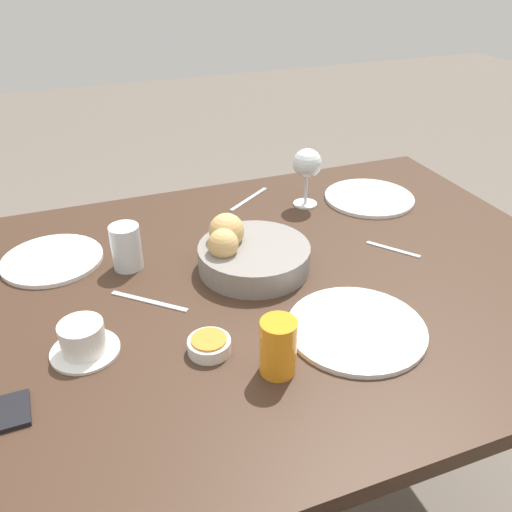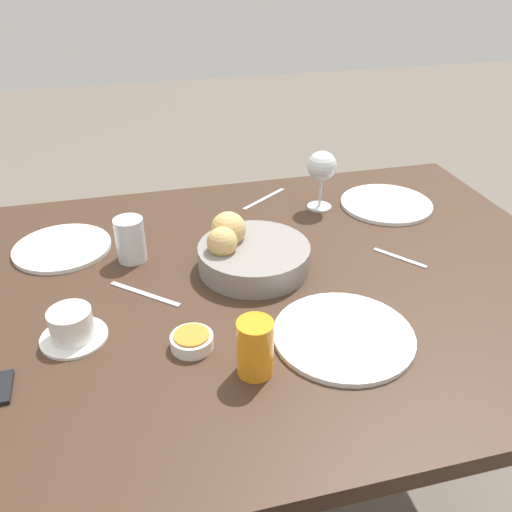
# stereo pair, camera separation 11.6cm
# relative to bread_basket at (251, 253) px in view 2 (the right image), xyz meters

# --- Properties ---
(ground_plane) EXTENTS (10.00, 10.00, 0.00)m
(ground_plane) POSITION_rel_bread_basket_xyz_m (-0.01, 0.06, -0.78)
(ground_plane) COLOR #6B6056
(dining_table) EXTENTS (1.41, 1.02, 0.74)m
(dining_table) POSITION_rel_bread_basket_xyz_m (-0.01, 0.06, -0.12)
(dining_table) COLOR #3D281C
(dining_table) RESTS_ON ground_plane
(bread_basket) EXTENTS (0.24, 0.24, 0.12)m
(bread_basket) POSITION_rel_bread_basket_xyz_m (0.00, 0.00, 0.00)
(bread_basket) COLOR gray
(bread_basket) RESTS_ON dining_table
(plate_near_left) EXTENTS (0.24, 0.24, 0.01)m
(plate_near_left) POSITION_rel_bread_basket_xyz_m (-0.42, -0.21, -0.03)
(plate_near_left) COLOR white
(plate_near_left) RESTS_ON dining_table
(plate_near_right) EXTENTS (0.22, 0.22, 0.01)m
(plate_near_right) POSITION_rel_bread_basket_xyz_m (0.40, -0.18, -0.03)
(plate_near_right) COLOR white
(plate_near_right) RESTS_ON dining_table
(plate_far_center) EXTENTS (0.26, 0.26, 0.01)m
(plate_far_center) POSITION_rel_bread_basket_xyz_m (-0.11, 0.27, -0.03)
(plate_far_center) COLOR white
(plate_far_center) RESTS_ON dining_table
(juice_glass) EXTENTS (0.06, 0.06, 0.10)m
(juice_glass) POSITION_rel_bread_basket_xyz_m (0.07, 0.32, 0.01)
(juice_glass) COLOR orange
(juice_glass) RESTS_ON dining_table
(water_tumbler) EXTENTS (0.06, 0.06, 0.10)m
(water_tumbler) POSITION_rel_bread_basket_xyz_m (0.25, -0.10, 0.01)
(water_tumbler) COLOR silver
(water_tumbler) RESTS_ON dining_table
(wine_glass) EXTENTS (0.08, 0.08, 0.16)m
(wine_glass) POSITION_rel_bread_basket_xyz_m (-0.25, -0.24, 0.08)
(wine_glass) COLOR silver
(wine_glass) RESTS_ON dining_table
(coffee_cup) EXTENTS (0.12, 0.12, 0.06)m
(coffee_cup) POSITION_rel_bread_basket_xyz_m (0.37, 0.16, -0.01)
(coffee_cup) COLOR white
(coffee_cup) RESTS_ON dining_table
(jam_bowl_honey) EXTENTS (0.08, 0.08, 0.03)m
(jam_bowl_honey) POSITION_rel_bread_basket_xyz_m (0.16, 0.23, -0.02)
(jam_bowl_honey) COLOR white
(jam_bowl_honey) RESTS_ON dining_table
(fork_silver) EXTENTS (0.13, 0.12, 0.00)m
(fork_silver) POSITION_rel_bread_basket_xyz_m (0.23, 0.05, -0.04)
(fork_silver) COLOR #B7B7BC
(fork_silver) RESTS_ON dining_table
(knife_silver) EXTENTS (0.14, 0.11, 0.00)m
(knife_silver) POSITION_rel_bread_basket_xyz_m (-0.12, -0.33, -0.04)
(knife_silver) COLOR #B7B7BC
(knife_silver) RESTS_ON dining_table
(spoon_coffee) EXTENTS (0.09, 0.11, 0.00)m
(spoon_coffee) POSITION_rel_bread_basket_xyz_m (-0.33, 0.05, -0.04)
(spoon_coffee) COLOR #B7B7BC
(spoon_coffee) RESTS_ON dining_table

